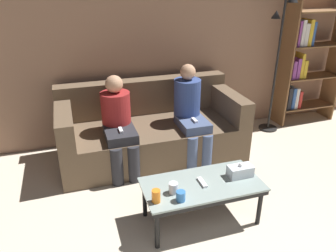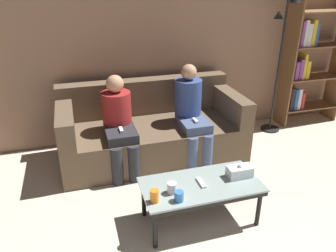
{
  "view_description": "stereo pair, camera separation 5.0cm",
  "coord_description": "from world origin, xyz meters",
  "px_view_note": "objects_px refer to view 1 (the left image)",
  "views": [
    {
      "loc": [
        -0.89,
        0.04,
        2.03
      ],
      "look_at": [
        0.0,
        2.83,
        0.68
      ],
      "focal_mm": 35.0,
      "sensor_mm": 36.0,
      "label": 1
    },
    {
      "loc": [
        -0.84,
        0.02,
        2.03
      ],
      "look_at": [
        0.0,
        2.83,
        0.68
      ],
      "focal_mm": 35.0,
      "sensor_mm": 36.0,
      "label": 2
    }
  ],
  "objects_px": {
    "coffee_table": "(202,187)",
    "seated_person_left_end": "(118,122)",
    "couch": "(151,130)",
    "bookshelf": "(304,63)",
    "seated_person_mid_left": "(190,111)",
    "cup_near_left": "(173,188)",
    "cup_near_right": "(181,196)",
    "tissue_box": "(240,171)",
    "game_remote": "(202,182)",
    "standing_lamp": "(279,50)",
    "cup_far_center": "(156,196)"
  },
  "relations": [
    {
      "from": "seated_person_left_end",
      "to": "tissue_box",
      "type": "bearing_deg",
      "value": -50.9
    },
    {
      "from": "cup_near_left",
      "to": "cup_far_center",
      "type": "relative_size",
      "value": 0.85
    },
    {
      "from": "cup_near_left",
      "to": "game_remote",
      "type": "bearing_deg",
      "value": 10.59
    },
    {
      "from": "cup_near_right",
      "to": "seated_person_left_end",
      "type": "distance_m",
      "value": 1.31
    },
    {
      "from": "cup_near_left",
      "to": "seated_person_left_end",
      "type": "height_order",
      "value": "seated_person_left_end"
    },
    {
      "from": "couch",
      "to": "game_remote",
      "type": "distance_m",
      "value": 1.34
    },
    {
      "from": "bookshelf",
      "to": "standing_lamp",
      "type": "height_order",
      "value": "standing_lamp"
    },
    {
      "from": "cup_near_right",
      "to": "seated_person_mid_left",
      "type": "xyz_separation_m",
      "value": [
        0.57,
        1.28,
        0.16
      ]
    },
    {
      "from": "coffee_table",
      "to": "cup_near_right",
      "type": "xyz_separation_m",
      "value": [
        -0.26,
        -0.17,
        0.08
      ]
    },
    {
      "from": "cup_near_right",
      "to": "game_remote",
      "type": "distance_m",
      "value": 0.31
    },
    {
      "from": "standing_lamp",
      "to": "seated_person_mid_left",
      "type": "relative_size",
      "value": 1.64
    },
    {
      "from": "bookshelf",
      "to": "seated_person_left_end",
      "type": "height_order",
      "value": "bookshelf"
    },
    {
      "from": "cup_near_left",
      "to": "standing_lamp",
      "type": "bearing_deg",
      "value": 38.28
    },
    {
      "from": "cup_far_center",
      "to": "game_remote",
      "type": "distance_m",
      "value": 0.47
    },
    {
      "from": "cup_near_right",
      "to": "tissue_box",
      "type": "bearing_deg",
      "value": 15.61
    },
    {
      "from": "cup_near_left",
      "to": "cup_far_center",
      "type": "xyz_separation_m",
      "value": [
        -0.17,
        -0.07,
        0.01
      ]
    },
    {
      "from": "couch",
      "to": "bookshelf",
      "type": "distance_m",
      "value": 2.45
    },
    {
      "from": "coffee_table",
      "to": "cup_near_left",
      "type": "xyz_separation_m",
      "value": [
        -0.28,
        -0.05,
        0.09
      ]
    },
    {
      "from": "tissue_box",
      "to": "seated_person_left_end",
      "type": "bearing_deg",
      "value": 129.1
    },
    {
      "from": "coffee_table",
      "to": "seated_person_left_end",
      "type": "height_order",
      "value": "seated_person_left_end"
    },
    {
      "from": "coffee_table",
      "to": "game_remote",
      "type": "relative_size",
      "value": 6.89
    },
    {
      "from": "cup_near_left",
      "to": "tissue_box",
      "type": "distance_m",
      "value": 0.65
    },
    {
      "from": "seated_person_left_end",
      "to": "couch",
      "type": "bearing_deg",
      "value": 27.82
    },
    {
      "from": "cup_near_right",
      "to": "tissue_box",
      "type": "xyz_separation_m",
      "value": [
        0.62,
        0.17,
        0.01
      ]
    },
    {
      "from": "game_remote",
      "to": "coffee_table",
      "type": "bearing_deg",
      "value": -91.79
    },
    {
      "from": "coffee_table",
      "to": "seated_person_mid_left",
      "type": "height_order",
      "value": "seated_person_mid_left"
    },
    {
      "from": "couch",
      "to": "coffee_table",
      "type": "xyz_separation_m",
      "value": [
        0.11,
        -1.33,
        0.04
      ]
    },
    {
      "from": "tissue_box",
      "to": "bookshelf",
      "type": "bearing_deg",
      "value": 41.22
    },
    {
      "from": "cup_near_right",
      "to": "bookshelf",
      "type": "height_order",
      "value": "bookshelf"
    },
    {
      "from": "coffee_table",
      "to": "tissue_box",
      "type": "height_order",
      "value": "tissue_box"
    },
    {
      "from": "cup_near_left",
      "to": "seated_person_left_end",
      "type": "xyz_separation_m",
      "value": [
        -0.25,
        1.16,
        0.13
      ]
    },
    {
      "from": "game_remote",
      "to": "cup_far_center",
      "type": "bearing_deg",
      "value": -164.41
    },
    {
      "from": "coffee_table",
      "to": "bookshelf",
      "type": "relative_size",
      "value": 0.57
    },
    {
      "from": "standing_lamp",
      "to": "seated_person_left_end",
      "type": "distance_m",
      "value": 2.34
    },
    {
      "from": "standing_lamp",
      "to": "tissue_box",
      "type": "bearing_deg",
      "value": -131.6
    },
    {
      "from": "standing_lamp",
      "to": "seated_person_mid_left",
      "type": "distance_m",
      "value": 1.55
    },
    {
      "from": "cup_far_center",
      "to": "seated_person_mid_left",
      "type": "height_order",
      "value": "seated_person_mid_left"
    },
    {
      "from": "bookshelf",
      "to": "seated_person_mid_left",
      "type": "height_order",
      "value": "bookshelf"
    },
    {
      "from": "game_remote",
      "to": "standing_lamp",
      "type": "height_order",
      "value": "standing_lamp"
    },
    {
      "from": "cup_near_right",
      "to": "bookshelf",
      "type": "relative_size",
      "value": 0.05
    },
    {
      "from": "cup_near_right",
      "to": "tissue_box",
      "type": "height_order",
      "value": "tissue_box"
    },
    {
      "from": "standing_lamp",
      "to": "bookshelf",
      "type": "bearing_deg",
      "value": 14.6
    },
    {
      "from": "couch",
      "to": "coffee_table",
      "type": "height_order",
      "value": "couch"
    },
    {
      "from": "cup_near_right",
      "to": "seated_person_left_end",
      "type": "xyz_separation_m",
      "value": [
        -0.27,
        1.28,
        0.14
      ]
    },
    {
      "from": "coffee_table",
      "to": "cup_near_left",
      "type": "bearing_deg",
      "value": -169.41
    },
    {
      "from": "cup_near_right",
      "to": "cup_near_left",
      "type": "bearing_deg",
      "value": 100.86
    },
    {
      "from": "bookshelf",
      "to": "seated_person_mid_left",
      "type": "distance_m",
      "value": 2.04
    },
    {
      "from": "tissue_box",
      "to": "bookshelf",
      "type": "distance_m",
      "value": 2.55
    },
    {
      "from": "coffee_table",
      "to": "game_remote",
      "type": "height_order",
      "value": "game_remote"
    },
    {
      "from": "tissue_box",
      "to": "cup_near_right",
      "type": "bearing_deg",
      "value": -164.39
    }
  ]
}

